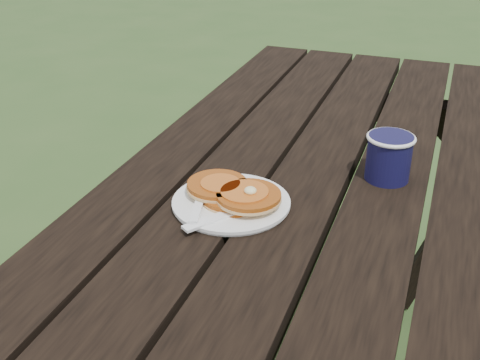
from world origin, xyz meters
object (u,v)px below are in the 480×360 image
(picnic_table, at_px, (300,327))
(pancake_stack, at_px, (234,193))
(plate, at_px, (231,203))
(coffee_cup, at_px, (389,154))

(picnic_table, distance_m, pancake_stack, 0.45)
(picnic_table, xyz_separation_m, pancake_stack, (-0.10, -0.15, 0.41))
(picnic_table, bearing_deg, plate, -123.95)
(pancake_stack, relative_size, coffee_cup, 1.92)
(plate, relative_size, pancake_stack, 1.16)
(plate, bearing_deg, pancake_stack, 60.24)
(pancake_stack, distance_m, coffee_cup, 0.32)
(picnic_table, xyz_separation_m, coffee_cup, (0.14, 0.05, 0.43))
(picnic_table, height_order, pancake_stack, pancake_stack)
(pancake_stack, bearing_deg, plate, -119.76)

